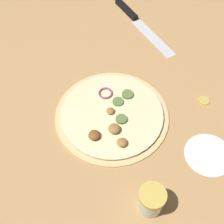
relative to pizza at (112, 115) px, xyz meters
The scene contains 6 objects.
ground_plane 0.01m from the pizza, 132.16° to the left, with size 3.00×3.00×0.00m, color tan.
pizza is the anchor object (origin of this frame).
knife 0.44m from the pizza, 120.50° to the left, with size 0.34×0.13×0.02m.
spice_jar 0.28m from the pizza, 29.89° to the right, with size 0.06×0.06×0.08m.
loose_cap 0.28m from the pizza, 52.32° to the left, with size 0.03×0.03×0.01m.
flour_patch 0.29m from the pizza, 15.19° to the left, with size 0.13×0.13×0.00m.
Camera 1 is at (0.33, -0.38, 0.74)m, focal length 50.00 mm.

